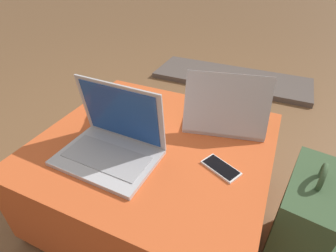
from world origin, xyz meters
name	(u,v)px	position (x,y,z in m)	size (l,w,h in m)	color
ground_plane	(156,206)	(0.00, 0.00, 0.00)	(14.00, 14.00, 0.00)	brown
ottoman	(155,176)	(0.00, 0.00, 0.21)	(0.91, 0.84, 0.41)	maroon
laptop_near	(112,142)	(-0.10, -0.13, 0.46)	(0.36, 0.27, 0.26)	#B7B7BC
laptop_far	(224,115)	(0.22, 0.23, 0.46)	(0.38, 0.31, 0.25)	#B7B7BC
cell_phone	(221,168)	(0.29, -0.05, 0.41)	(0.15, 0.12, 0.01)	white
backpack	(301,228)	(0.60, -0.02, 0.21)	(0.24, 0.35, 0.52)	#385133
wrist_brace	(110,106)	(-0.27, 0.10, 0.45)	(0.16, 0.23, 0.08)	#3D332D
fireplace_hearth	(231,78)	(0.00, 1.57, 0.02)	(1.40, 0.50, 0.04)	#564C47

